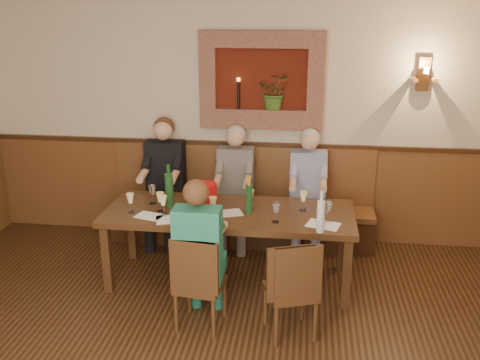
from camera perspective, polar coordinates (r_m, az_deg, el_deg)
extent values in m
cube|color=#C5B195|center=(6.07, 0.38, 6.43)|extent=(6.00, 0.04, 2.80)
cube|color=brown|center=(6.29, 0.35, -1.21)|extent=(6.00, 0.04, 1.10)
cube|color=#381E0F|center=(6.12, 0.36, 3.87)|extent=(6.02, 0.06, 0.05)
cube|color=#54170C|center=(5.96, 2.32, 10.58)|extent=(1.00, 0.02, 0.70)
cube|color=#9F5F51|center=(5.87, 2.33, 14.78)|extent=(1.36, 0.12, 0.18)
cube|color=#9F5F51|center=(5.99, 2.22, 6.35)|extent=(1.36, 0.12, 0.18)
cube|color=#9F5F51|center=(6.00, -3.44, 10.61)|extent=(0.18, 0.12, 0.70)
cube|color=#9F5F51|center=(5.89, 8.09, 10.33)|extent=(0.18, 0.12, 0.70)
cube|color=#9F5F51|center=(5.97, 2.24, 7.38)|extent=(1.00, 0.14, 0.04)
imported|color=#3B6221|center=(5.92, 3.73, 9.38)|extent=(0.35, 0.30, 0.39)
cylinder|color=black|center=(5.97, -0.16, 9.05)|extent=(0.03, 0.03, 0.30)
cylinder|color=#FFBF59|center=(5.94, -0.16, 10.67)|extent=(0.04, 0.04, 0.04)
cube|color=brown|center=(6.01, 18.96, 10.65)|extent=(0.12, 0.08, 0.35)
cylinder|color=brown|center=(5.93, 18.08, 10.15)|extent=(0.05, 0.18, 0.05)
cylinder|color=brown|center=(5.97, 19.99, 10.01)|extent=(0.05, 0.18, 0.05)
cylinder|color=#FFBF59|center=(5.88, 19.25, 10.96)|extent=(0.06, 0.06, 0.06)
cube|color=#372010|center=(5.18, -1.17, -3.60)|extent=(2.40, 0.90, 0.06)
cube|color=#372010|center=(5.28, -13.99, -8.18)|extent=(0.08, 0.08, 0.69)
cube|color=#372010|center=(4.97, 11.29, -9.75)|extent=(0.08, 0.08, 0.69)
cube|color=#372010|center=(5.91, -11.46, -5.05)|extent=(0.08, 0.08, 0.69)
cube|color=#372010|center=(5.63, 10.83, -6.22)|extent=(0.08, 0.08, 0.69)
cube|color=#381E0F|center=(6.21, 0.09, -4.93)|extent=(3.00, 0.40, 0.40)
cube|color=brown|center=(6.13, 0.09, -3.04)|extent=(3.00, 0.45, 0.06)
cube|color=brown|center=(6.18, 0.32, 0.71)|extent=(3.00, 0.06, 0.66)
cube|color=#372010|center=(4.73, -4.20, -13.23)|extent=(0.41, 0.41, 0.36)
cube|color=#372010|center=(4.63, -4.25, -11.07)|extent=(0.43, 0.43, 0.05)
cube|color=#372010|center=(4.36, -5.07, -9.27)|extent=(0.38, 0.09, 0.46)
cube|color=#372010|center=(4.63, 5.32, -13.98)|extent=(0.47, 0.47, 0.37)
cube|color=#372010|center=(4.53, 5.40, -11.76)|extent=(0.49, 0.49, 0.05)
cube|color=#372010|center=(4.26, 6.22, -9.95)|extent=(0.38, 0.17, 0.46)
cube|color=black|center=(6.22, -8.09, -4.82)|extent=(0.43, 0.45, 0.45)
cube|color=black|center=(6.15, -7.95, 1.57)|extent=(0.43, 0.23, 0.56)
sphere|color=#D8A384|center=(6.01, -8.22, 5.25)|extent=(0.22, 0.22, 0.22)
sphere|color=#4C2D19|center=(6.05, -8.10, 5.55)|extent=(0.24, 0.24, 0.24)
cube|color=#4F4B48|center=(6.08, -0.64, -5.22)|extent=(0.40, 0.42, 0.45)
cube|color=#4F4B48|center=(6.00, -0.44, 1.03)|extent=(0.40, 0.21, 0.53)
sphere|color=#D8A384|center=(5.86, -0.50, 4.55)|extent=(0.20, 0.20, 0.20)
sphere|color=#B2B2B2|center=(5.90, -0.44, 4.84)|extent=(0.22, 0.22, 0.22)
cube|color=navy|center=(6.03, 7.04, -5.56)|extent=(0.40, 0.42, 0.45)
cube|color=navy|center=(5.96, 7.30, 0.67)|extent=(0.40, 0.21, 0.52)
sphere|color=#D8A384|center=(5.81, 7.45, 4.15)|extent=(0.20, 0.20, 0.20)
sphere|color=#B2B2B2|center=(5.86, 7.45, 4.44)|extent=(0.22, 0.22, 0.22)
cube|color=#1A5A5B|center=(4.79, -3.98, -12.20)|extent=(0.39, 0.41, 0.45)
cube|color=#1A5A5B|center=(4.36, -4.55, -6.14)|extent=(0.39, 0.20, 0.51)
sphere|color=#D8A384|center=(4.26, -4.58, -1.35)|extent=(0.19, 0.19, 0.19)
sphere|color=#4C2D19|center=(4.21, -4.71, -1.33)|extent=(0.21, 0.21, 0.21)
cylinder|color=red|center=(5.16, -3.74, -1.77)|extent=(0.25, 0.25, 0.26)
cylinder|color=#19471E|center=(5.06, 0.96, -2.06)|extent=(0.07, 0.07, 0.28)
cylinder|color=orange|center=(5.00, 0.97, -0.08)|extent=(0.03, 0.03, 0.09)
cylinder|color=#19471E|center=(5.26, -7.56, -1.10)|extent=(0.09, 0.09, 0.33)
cylinder|color=#19471E|center=(5.20, -7.66, 1.11)|extent=(0.04, 0.04, 0.09)
cylinder|color=silver|center=(4.70, 8.61, -3.88)|extent=(0.08, 0.08, 0.29)
cylinder|color=silver|center=(4.63, 8.72, -1.73)|extent=(0.03, 0.03, 0.09)
cube|color=white|center=(5.11, -9.65, -3.80)|extent=(0.29, 0.24, 0.00)
cube|color=white|center=(5.10, -1.31, -3.55)|extent=(0.32, 0.28, 0.00)
cube|color=white|center=(4.90, 8.87, -4.74)|extent=(0.34, 0.28, 0.00)
cube|color=white|center=(5.00, -7.17, -4.16)|extent=(0.36, 0.30, 0.00)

